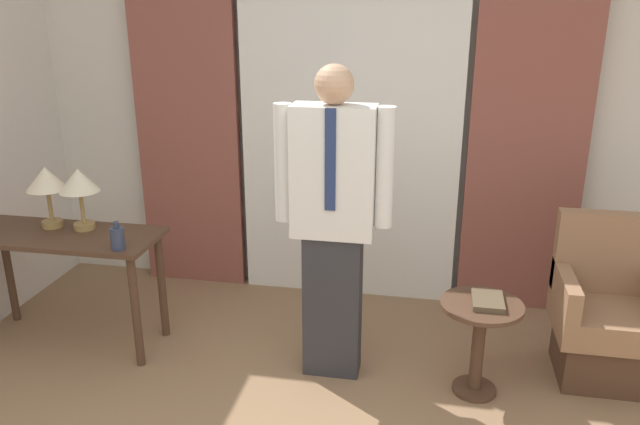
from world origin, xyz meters
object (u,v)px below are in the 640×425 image
Objects in this scene: person at (333,215)px; book at (488,301)px; bottle_near_edge at (117,238)px; armchair at (605,319)px; table_lamp_left at (46,182)px; desk at (63,252)px; side_table at (479,332)px; table_lamp_right at (79,184)px.

book is at bearing -3.65° from person.
armchair is at bearing 8.30° from bottle_near_edge.
book is (2.63, -0.17, -0.46)m from table_lamp_left.
person is 1.67m from armchair.
table_lamp_left is 0.67m from bottle_near_edge.
bottle_near_edge reaches higher than desk.
armchair reaches higher than side_table.
armchair is (3.32, 0.14, -0.67)m from table_lamp_left.
bottle_near_edge is 0.72× the size of book.
desk is 2.52m from book.
table_lamp_left is 0.22m from table_lamp_right.
armchair is at bearing 4.17° from desk.
table_lamp_left is at bearing 176.00° from side_table.
bottle_near_edge is (0.47, -0.17, 0.19)m from desk.
table_lamp_right is at bearing 175.64° from side_table.
bottle_near_edge is (0.58, -0.26, -0.22)m from table_lamp_left.
armchair is 0.78m from book.
table_lamp_left is 3.39m from armchair.
table_lamp_right is 2.31× the size of bottle_near_edge.
armchair is (3.21, 0.23, -0.26)m from desk.
table_lamp_left reaches higher than desk.
book is at bearing -3.81° from table_lamp_left.
armchair is at bearing 24.24° from book.
table_lamp_right is 0.41× the size of armchair.
book is (2.41, -0.17, -0.46)m from table_lamp_right.
person reaches higher than book.
book is (0.03, 0.01, 0.19)m from side_table.
table_lamp_left is at bearing 176.12° from person.
desk is 5.23× the size of book.
bottle_near_edge is at bearing -177.66° from side_table.
side_table is at bearing -1.90° from desk.
table_lamp_right is at bearing 42.49° from desk.
desk is 7.28× the size of bottle_near_edge.
armchair is 1.71× the size of side_table.
table_lamp_left and table_lamp_right have the same top height.
table_lamp_right reaches higher than bottle_near_edge.
person reaches higher than table_lamp_right.
side_table is (2.49, -0.08, -0.24)m from desk.
bottle_near_edge is (0.36, -0.26, -0.22)m from table_lamp_right.
person is at bearing 6.78° from bottle_near_edge.
book is at bearing -4.15° from table_lamp_right.
bottle_near_edge is at bearing -177.50° from book.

